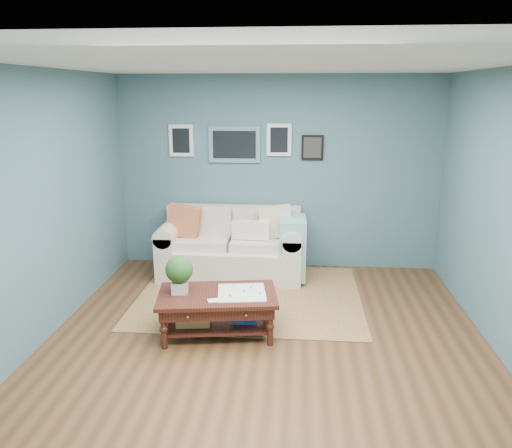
# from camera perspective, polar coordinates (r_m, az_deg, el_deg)

# --- Properties ---
(room_shell) EXTENTS (5.00, 5.02, 2.70)m
(room_shell) POSITION_cam_1_polar(r_m,az_deg,el_deg) (4.65, 1.03, 1.14)
(room_shell) COLOR brown
(room_shell) RESTS_ON ground
(area_rug) EXTENTS (2.73, 2.18, 0.01)m
(area_rug) POSITION_cam_1_polar(r_m,az_deg,el_deg) (6.27, -0.76, -8.18)
(area_rug) COLOR brown
(area_rug) RESTS_ON ground
(loveseat) EXTENTS (1.97, 0.90, 1.01)m
(loveseat) POSITION_cam_1_polar(r_m,az_deg,el_deg) (6.85, -2.12, -2.54)
(loveseat) COLOR silver
(loveseat) RESTS_ON ground
(coffee_table) EXTENTS (1.30, 0.88, 0.85)m
(coffee_table) POSITION_cam_1_polar(r_m,az_deg,el_deg) (5.23, -5.15, -8.69)
(coffee_table) COLOR black
(coffee_table) RESTS_ON ground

